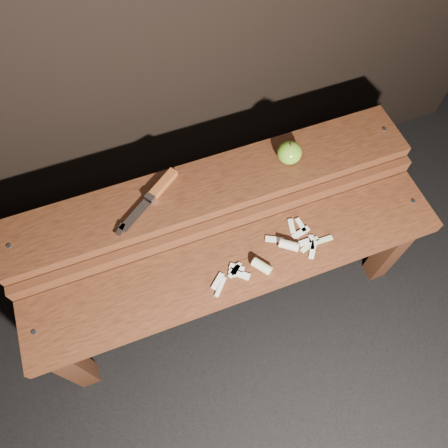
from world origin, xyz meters
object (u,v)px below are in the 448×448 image
object	(u,v)px
bench_front_tier	(239,274)
bench_rear_tier	(212,200)
apple	(289,153)
knife	(156,191)

from	to	relation	value
bench_front_tier	bench_rear_tier	world-z (taller)	bench_rear_tier
bench_front_tier	apple	world-z (taller)	apple
bench_front_tier	apple	distance (m)	0.38
knife	apple	bearing A→B (deg)	-3.14
apple	knife	bearing A→B (deg)	176.86
bench_rear_tier	apple	bearing A→B (deg)	1.03
bench_front_tier	bench_rear_tier	xyz separation A→B (m)	(0.00, 0.23, 0.06)
apple	knife	distance (m)	0.39
bench_rear_tier	apple	distance (m)	0.27
apple	knife	xyz separation A→B (m)	(-0.39, 0.02, -0.02)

